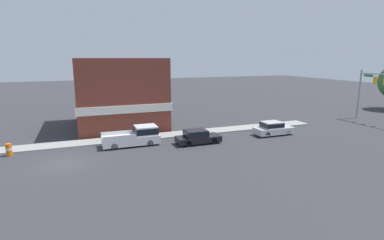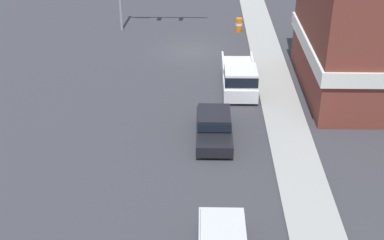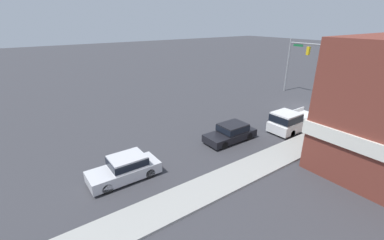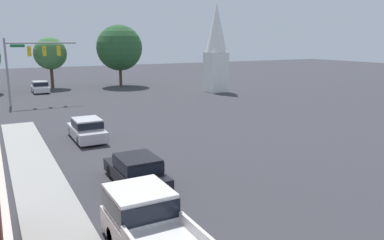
# 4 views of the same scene
# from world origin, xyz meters

# --- Properties ---
(ground_plane) EXTENTS (200.00, 200.00, 0.00)m
(ground_plane) POSITION_xyz_m (0.00, 0.00, 0.00)
(ground_plane) COLOR #38383D
(sidewalk_curb) EXTENTS (2.40, 60.00, 0.14)m
(sidewalk_curb) POSITION_xyz_m (-5.70, 0.00, 0.07)
(sidewalk_curb) COLOR #9E9E99
(sidewalk_curb) RESTS_ON ground
(far_signal_assembly) EXTENTS (7.26, 0.49, 7.09)m
(far_signal_assembly) POSITION_xyz_m (-3.23, 39.96, 5.21)
(far_signal_assembly) COLOR gray
(far_signal_assembly) RESTS_ON ground
(car_lead) EXTENTS (1.92, 4.60, 1.46)m
(car_lead) POSITION_xyz_m (-1.54, 12.88, 0.76)
(car_lead) COLOR black
(car_lead) RESTS_ON ground
(car_second_ahead) EXTENTS (1.88, 4.51, 1.57)m
(car_second_ahead) POSITION_xyz_m (-1.72, 22.35, 0.81)
(car_second_ahead) COLOR black
(car_second_ahead) RESTS_ON ground
(pickup_truck_parked) EXTENTS (2.09, 5.67, 1.94)m
(pickup_truck_parked) POSITION_xyz_m (-3.25, 6.89, 0.95)
(pickup_truck_parked) COLOR black
(pickup_truck_parked) RESTS_ON ground
(construction_barrel) EXTENTS (0.55, 0.55, 1.14)m
(construction_barrel) POSITION_xyz_m (-3.90, -4.60, 0.58)
(construction_barrel) COLOR orange
(construction_barrel) RESTS_ON ground
(corner_brick_building) EXTENTS (12.15, 10.84, 8.72)m
(corner_brick_building) POSITION_xyz_m (-13.32, 6.59, 4.23)
(corner_brick_building) COLOR brown
(corner_brick_building) RESTS_ON ground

